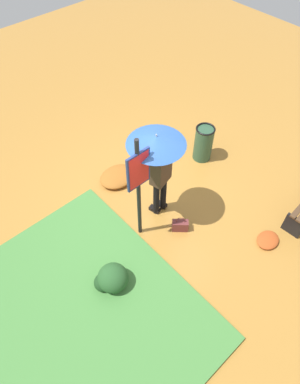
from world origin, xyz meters
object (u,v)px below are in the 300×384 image
(person_with_umbrella, at_px, (158,155))
(trash_bin, at_px, (203,143))
(info_sign_post, at_px, (139,181))
(handbag, at_px, (180,225))

(person_with_umbrella, distance_m, trash_bin, 2.17)
(info_sign_post, relative_size, handbag, 6.22)
(person_with_umbrella, distance_m, handbag, 1.54)
(person_with_umbrella, height_order, handbag, person_with_umbrella)
(trash_bin, bearing_deg, handbag, 30.82)
(info_sign_post, bearing_deg, handbag, 141.88)
(info_sign_post, xyz_separation_m, trash_bin, (-2.34, -0.59, -1.03))
(info_sign_post, xyz_separation_m, handbag, (-0.58, 0.46, -1.32))
(info_sign_post, height_order, trash_bin, info_sign_post)
(info_sign_post, height_order, handbag, info_sign_post)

